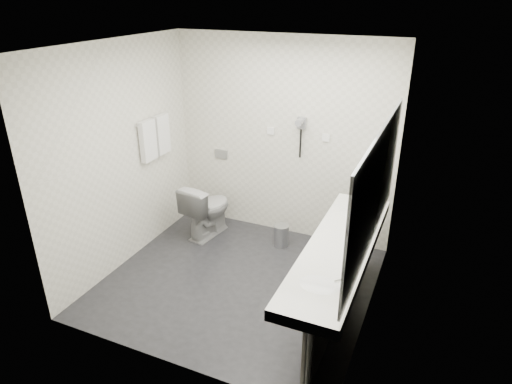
% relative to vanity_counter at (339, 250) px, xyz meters
% --- Properties ---
extents(floor, '(2.80, 2.80, 0.00)m').
position_rel_vanity_counter_xyz_m(floor, '(-1.12, 0.20, -0.80)').
color(floor, '#232327').
rests_on(floor, ground).
extents(ceiling, '(2.80, 2.80, 0.00)m').
position_rel_vanity_counter_xyz_m(ceiling, '(-1.12, 0.20, 1.70)').
color(ceiling, white).
rests_on(ceiling, wall_back).
extents(wall_back, '(2.80, 0.00, 2.80)m').
position_rel_vanity_counter_xyz_m(wall_back, '(-1.12, 1.50, 0.45)').
color(wall_back, white).
rests_on(wall_back, floor).
extents(wall_front, '(2.80, 0.00, 2.80)m').
position_rel_vanity_counter_xyz_m(wall_front, '(-1.12, -1.10, 0.45)').
color(wall_front, white).
rests_on(wall_front, floor).
extents(wall_left, '(0.00, 2.60, 2.60)m').
position_rel_vanity_counter_xyz_m(wall_left, '(-2.52, 0.20, 0.45)').
color(wall_left, white).
rests_on(wall_left, floor).
extents(wall_right, '(0.00, 2.60, 2.60)m').
position_rel_vanity_counter_xyz_m(wall_right, '(0.27, 0.20, 0.45)').
color(wall_right, white).
rests_on(wall_right, floor).
extents(vanity_counter, '(0.55, 2.20, 0.10)m').
position_rel_vanity_counter_xyz_m(vanity_counter, '(0.00, 0.00, 0.00)').
color(vanity_counter, white).
rests_on(vanity_counter, floor).
extents(vanity_panel, '(0.03, 2.15, 0.75)m').
position_rel_vanity_counter_xyz_m(vanity_panel, '(0.02, 0.00, -0.42)').
color(vanity_panel, gray).
rests_on(vanity_panel, floor).
extents(vanity_post_near, '(0.06, 0.06, 0.75)m').
position_rel_vanity_counter_xyz_m(vanity_post_near, '(0.05, -1.04, -0.42)').
color(vanity_post_near, silver).
rests_on(vanity_post_near, floor).
extents(vanity_post_far, '(0.06, 0.06, 0.75)m').
position_rel_vanity_counter_xyz_m(vanity_post_far, '(0.05, 1.04, -0.42)').
color(vanity_post_far, silver).
rests_on(vanity_post_far, floor).
extents(mirror, '(0.02, 2.20, 1.05)m').
position_rel_vanity_counter_xyz_m(mirror, '(0.26, 0.00, 0.65)').
color(mirror, '#B2BCC6').
rests_on(mirror, wall_right).
extents(basin_near, '(0.40, 0.31, 0.05)m').
position_rel_vanity_counter_xyz_m(basin_near, '(0.00, -0.65, 0.04)').
color(basin_near, white).
rests_on(basin_near, vanity_counter).
extents(basin_far, '(0.40, 0.31, 0.05)m').
position_rel_vanity_counter_xyz_m(basin_far, '(0.00, 0.65, 0.04)').
color(basin_far, white).
rests_on(basin_far, vanity_counter).
extents(faucet_near, '(0.04, 0.04, 0.15)m').
position_rel_vanity_counter_xyz_m(faucet_near, '(0.19, -0.65, 0.12)').
color(faucet_near, silver).
rests_on(faucet_near, vanity_counter).
extents(faucet_far, '(0.04, 0.04, 0.15)m').
position_rel_vanity_counter_xyz_m(faucet_far, '(0.19, 0.65, 0.12)').
color(faucet_far, silver).
rests_on(faucet_far, vanity_counter).
extents(soap_bottle_a, '(0.07, 0.07, 0.11)m').
position_rel_vanity_counter_xyz_m(soap_bottle_a, '(0.09, -0.01, 0.10)').
color(soap_bottle_a, silver).
rests_on(soap_bottle_a, vanity_counter).
extents(soap_bottle_b, '(0.11, 0.11, 0.10)m').
position_rel_vanity_counter_xyz_m(soap_bottle_b, '(0.05, 0.22, 0.10)').
color(soap_bottle_b, silver).
rests_on(soap_bottle_b, vanity_counter).
extents(soap_bottle_c, '(0.05, 0.05, 0.12)m').
position_rel_vanity_counter_xyz_m(soap_bottle_c, '(0.18, -0.09, 0.11)').
color(soap_bottle_c, silver).
rests_on(soap_bottle_c, vanity_counter).
extents(glass_left, '(0.08, 0.08, 0.11)m').
position_rel_vanity_counter_xyz_m(glass_left, '(0.14, 0.29, 0.11)').
color(glass_left, silver).
rests_on(glass_left, vanity_counter).
extents(glass_right, '(0.08, 0.08, 0.12)m').
position_rel_vanity_counter_xyz_m(glass_right, '(0.18, 0.39, 0.11)').
color(glass_right, silver).
rests_on(glass_right, vanity_counter).
extents(toilet, '(0.51, 0.77, 0.73)m').
position_rel_vanity_counter_xyz_m(toilet, '(-1.95, 1.01, -0.44)').
color(toilet, white).
rests_on(toilet, floor).
extents(flush_plate, '(0.18, 0.02, 0.12)m').
position_rel_vanity_counter_xyz_m(flush_plate, '(-1.98, 1.49, 0.15)').
color(flush_plate, '#B2B5BA').
rests_on(flush_plate, wall_back).
extents(pedal_bin, '(0.20, 0.20, 0.27)m').
position_rel_vanity_counter_xyz_m(pedal_bin, '(-0.96, 1.11, -0.67)').
color(pedal_bin, '#B2B5BA').
rests_on(pedal_bin, floor).
extents(bin_lid, '(0.19, 0.19, 0.02)m').
position_rel_vanity_counter_xyz_m(bin_lid, '(-0.96, 1.11, -0.53)').
color(bin_lid, '#B2B5BA').
rests_on(bin_lid, pedal_bin).
extents(towel_rail, '(0.02, 0.62, 0.02)m').
position_rel_vanity_counter_xyz_m(towel_rail, '(-2.47, 0.75, 0.75)').
color(towel_rail, silver).
rests_on(towel_rail, wall_left).
extents(towel_near, '(0.07, 0.24, 0.48)m').
position_rel_vanity_counter_xyz_m(towel_near, '(-2.46, 0.61, 0.53)').
color(towel_near, white).
rests_on(towel_near, towel_rail).
extents(towel_far, '(0.07, 0.24, 0.48)m').
position_rel_vanity_counter_xyz_m(towel_far, '(-2.46, 0.89, 0.53)').
color(towel_far, white).
rests_on(towel_far, towel_rail).
extents(dryer_cradle, '(0.10, 0.04, 0.14)m').
position_rel_vanity_counter_xyz_m(dryer_cradle, '(-0.88, 1.47, 0.70)').
color(dryer_cradle, gray).
rests_on(dryer_cradle, wall_back).
extents(dryer_barrel, '(0.08, 0.14, 0.08)m').
position_rel_vanity_counter_xyz_m(dryer_barrel, '(-0.88, 1.40, 0.73)').
color(dryer_barrel, gray).
rests_on(dryer_barrel, dryer_cradle).
extents(dryer_cord, '(0.02, 0.02, 0.35)m').
position_rel_vanity_counter_xyz_m(dryer_cord, '(-0.88, 1.46, 0.45)').
color(dryer_cord, black).
rests_on(dryer_cord, dryer_cradle).
extents(switch_plate_a, '(0.09, 0.02, 0.09)m').
position_rel_vanity_counter_xyz_m(switch_plate_a, '(-1.27, 1.49, 0.55)').
color(switch_plate_a, white).
rests_on(switch_plate_a, wall_back).
extents(switch_plate_b, '(0.09, 0.02, 0.09)m').
position_rel_vanity_counter_xyz_m(switch_plate_b, '(-0.57, 1.49, 0.55)').
color(switch_plate_b, white).
rests_on(switch_plate_b, wall_back).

